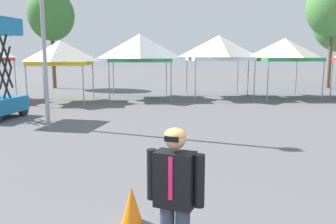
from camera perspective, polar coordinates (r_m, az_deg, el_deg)
The scene contains 8 objects.
canopy_tent_left_of_center at distance 19.90m, azimuth -16.73°, elevation 9.02°, with size 2.97×2.97×3.26m.
canopy_tent_far_left at distance 20.88m, azimuth -4.52°, elevation 10.16°, with size 3.60×3.60×3.70m.
canopy_tent_right_of_center at distance 21.43m, azimuth 8.12°, elevation 10.08°, with size 3.61×3.61×3.64m.
canopy_tent_behind_center at distance 22.28m, azimuth 18.10°, elevation 9.43°, with size 3.58×3.58×3.48m.
person_foreground at distance 3.92m, azimuth 1.12°, elevation -13.23°, with size 0.60×0.40×1.78m.
tree_behind_tents_right at distance 28.68m, azimuth -18.12°, elevation 14.39°, with size 3.37×3.37×7.25m.
tree_behind_tents_left at distance 30.07m, azimuth 24.89°, elevation 14.83°, with size 3.94×3.94×8.12m.
traffic_cone_lot_center at distance 5.62m, azimuth -5.81°, elevation -14.43°, with size 0.32×0.32×0.57m, color orange.
Camera 1 is at (-0.46, -2.34, 2.53)m, focal length 38.23 mm.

